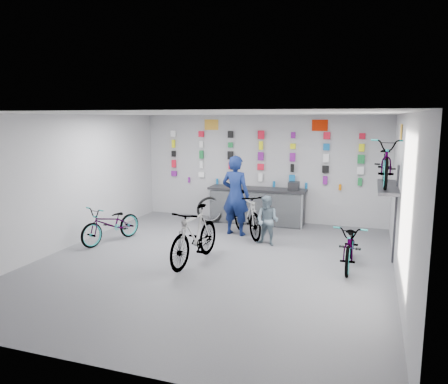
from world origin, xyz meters
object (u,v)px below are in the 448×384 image
(clerk, at_px, (236,195))
(bike_center, at_px, (195,235))
(bike_right, at_px, (351,245))
(customer, at_px, (267,221))
(bike_left, at_px, (111,224))
(bike_service, at_px, (247,214))
(counter, at_px, (257,206))

(clerk, bearing_deg, bike_center, 95.82)
(bike_right, bearing_deg, customer, 153.52)
(bike_left, relative_size, bike_right, 0.98)
(bike_service, bearing_deg, bike_right, -67.80)
(customer, bearing_deg, bike_center, -109.01)
(bike_right, bearing_deg, bike_center, -165.76)
(bike_right, height_order, customer, customer)
(clerk, distance_m, customer, 1.25)
(counter, distance_m, clerk, 1.42)
(counter, bearing_deg, bike_center, -95.31)
(counter, height_order, customer, customer)
(bike_service, xyz_separation_m, customer, (0.67, -0.61, 0.02))
(bike_service, height_order, clerk, clerk)
(counter, height_order, clerk, clerk)
(bike_center, distance_m, clerk, 2.40)
(bike_left, distance_m, clerk, 3.09)
(bike_left, xyz_separation_m, bike_center, (2.44, -0.74, 0.13))
(bike_right, distance_m, bike_service, 3.02)
(counter, distance_m, bike_center, 3.68)
(bike_center, distance_m, bike_service, 2.36)
(bike_center, height_order, bike_service, bike_center)
(bike_service, distance_m, clerk, 0.55)
(clerk, height_order, customer, clerk)
(bike_left, relative_size, customer, 1.48)
(clerk, bearing_deg, customer, 155.11)
(bike_right, relative_size, clerk, 0.87)
(clerk, xyz_separation_m, customer, (0.98, -0.65, -0.42))
(bike_right, height_order, clerk, clerk)
(bike_left, height_order, customer, customer)
(bike_left, height_order, bike_center, bike_center)
(bike_left, relative_size, bike_center, 0.89)
(bike_center, distance_m, customer, 2.03)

